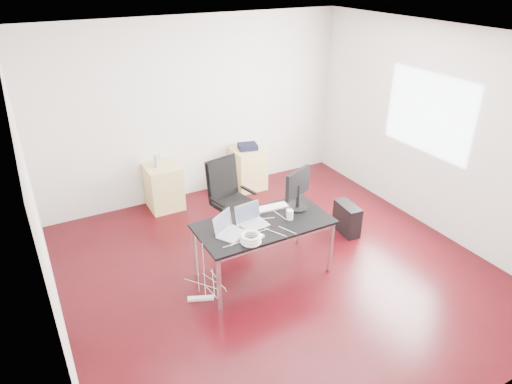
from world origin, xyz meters
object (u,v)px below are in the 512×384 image
office_chair (229,195)px  filing_cabinet_left (164,187)px  filing_cabinet_right (248,168)px  desk (264,227)px  pc_tower (347,219)px

office_chair → filing_cabinet_left: 1.32m
office_chair → filing_cabinet_left: size_ratio=1.54×
filing_cabinet_left → filing_cabinet_right: same height
desk → filing_cabinet_right: bearing=67.0°
filing_cabinet_left → filing_cabinet_right: (1.47, 0.00, 0.00)m
desk → pc_tower: size_ratio=3.56×
desk → office_chair: bearing=87.4°
desk → office_chair: (0.05, 1.06, -0.07)m
office_chair → filing_cabinet_right: bearing=40.2°
desk → pc_tower: (1.51, 0.27, -0.46)m
office_chair → pc_tower: size_ratio=2.40×
filing_cabinet_right → pc_tower: 2.02m
office_chair → filing_cabinet_left: (-0.57, 1.16, -0.26)m
pc_tower → filing_cabinet_right: bearing=111.9°
filing_cabinet_left → filing_cabinet_right: bearing=0.0°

